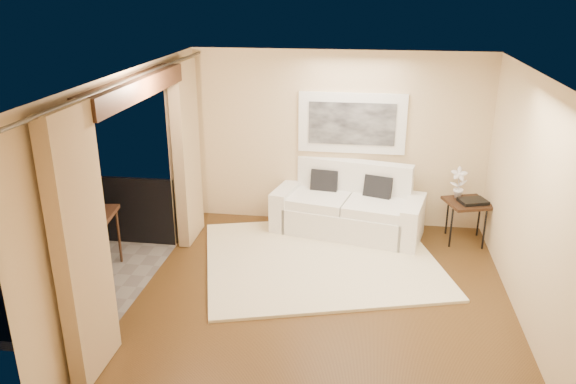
% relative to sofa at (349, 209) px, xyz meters
% --- Properties ---
extents(floor, '(5.00, 5.00, 0.00)m').
position_rel_sofa_xyz_m(floor, '(-0.21, -2.10, -0.37)').
color(floor, '#533718').
rests_on(floor, ground).
extents(room_shell, '(5.00, 6.40, 5.00)m').
position_rel_sofa_xyz_m(room_shell, '(-2.34, -2.10, 2.15)').
color(room_shell, white).
rests_on(room_shell, ground).
extents(balcony, '(1.81, 2.60, 1.17)m').
position_rel_sofa_xyz_m(balcony, '(-3.52, -2.10, -0.20)').
color(balcony, '#605B56').
rests_on(balcony, ground).
extents(curtains, '(0.16, 4.80, 2.64)m').
position_rel_sofa_xyz_m(curtains, '(-2.32, -2.10, 0.96)').
color(curtains, tan).
rests_on(curtains, ground).
extents(artwork, '(1.62, 0.07, 0.92)m').
position_rel_sofa_xyz_m(artwork, '(-0.02, 0.37, 1.25)').
color(artwork, white).
rests_on(artwork, room_shell).
extents(rug, '(3.74, 3.47, 0.04)m').
position_rel_sofa_xyz_m(rug, '(-0.33, -1.02, -0.35)').
color(rug, '#F8ECC7').
rests_on(rug, floor).
extents(sofa, '(2.35, 1.38, 1.06)m').
position_rel_sofa_xyz_m(sofa, '(0.00, 0.00, 0.00)').
color(sofa, white).
rests_on(sofa, floor).
extents(side_table, '(0.73, 0.73, 0.63)m').
position_rel_sofa_xyz_m(side_table, '(1.72, -0.10, 0.20)').
color(side_table, '#321C10').
rests_on(side_table, floor).
extents(tray, '(0.45, 0.39, 0.05)m').
position_rel_sofa_xyz_m(tray, '(1.78, -0.14, 0.28)').
color(tray, black).
rests_on(tray, side_table).
extents(orchid, '(0.25, 0.17, 0.46)m').
position_rel_sofa_xyz_m(orchid, '(1.58, 0.05, 0.49)').
color(orchid, white).
rests_on(orchid, side_table).
extents(bistro_table, '(0.78, 0.78, 0.81)m').
position_rel_sofa_xyz_m(bistro_table, '(-3.32, -1.74, 0.36)').
color(bistro_table, '#321C10').
rests_on(bistro_table, balcony).
extents(balcony_chair_far, '(0.50, 0.50, 0.92)m').
position_rel_sofa_xyz_m(balcony_chair_far, '(-3.51, -2.09, 0.16)').
color(balcony_chair_far, '#321C10').
rests_on(balcony_chair_far, balcony).
extents(balcony_chair_near, '(0.50, 0.50, 0.90)m').
position_rel_sofa_xyz_m(balcony_chair_near, '(-3.15, -2.55, 0.15)').
color(balcony_chair_near, '#321C10').
rests_on(balcony_chair_near, balcony).
extents(ice_bucket, '(0.18, 0.18, 0.20)m').
position_rel_sofa_xyz_m(ice_bucket, '(-3.45, -1.61, 0.54)').
color(ice_bucket, silver).
rests_on(ice_bucket, bistro_table).
extents(candle, '(0.06, 0.06, 0.07)m').
position_rel_sofa_xyz_m(candle, '(-3.27, -1.64, 0.47)').
color(candle, red).
rests_on(candle, bistro_table).
extents(vase, '(0.04, 0.04, 0.18)m').
position_rel_sofa_xyz_m(vase, '(-3.32, -1.90, 0.53)').
color(vase, silver).
rests_on(vase, bistro_table).
extents(glass_a, '(0.06, 0.06, 0.12)m').
position_rel_sofa_xyz_m(glass_a, '(-3.21, -1.79, 0.50)').
color(glass_a, white).
rests_on(glass_a, bistro_table).
extents(glass_b, '(0.06, 0.06, 0.12)m').
position_rel_sofa_xyz_m(glass_b, '(-3.13, -1.75, 0.50)').
color(glass_b, white).
rests_on(glass_b, bistro_table).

